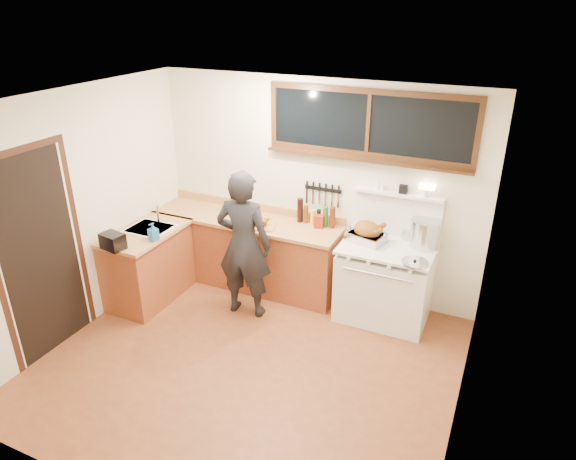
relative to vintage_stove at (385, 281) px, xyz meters
The scene contains 20 objects.
ground_plane 1.79m from the vintage_stove, 125.35° to the right, with size 4.00×3.50×0.02m, color brown.
room_shell 2.10m from the vintage_stove, 125.35° to the right, with size 4.10×3.60×2.65m.
counter_back 1.80m from the vintage_stove, behind, with size 2.44×0.64×1.00m.
counter_left 2.81m from the vintage_stove, 163.78° to the right, with size 0.64×1.09×0.90m.
sink_unit 2.80m from the vintage_stove, 165.18° to the right, with size 0.50×0.45×0.37m.
vintage_stove is the anchor object (origin of this frame).
back_window 1.68m from the vintage_stove, 142.41° to the left, with size 2.32×0.13×0.77m.
left_doorway 3.63m from the vintage_stove, 146.76° to the right, with size 0.02×1.04×2.17m.
knife_strip 1.27m from the vintage_stove, 160.45° to the left, with size 0.46×0.03×0.28m.
man 1.64m from the vintage_stove, 158.91° to the right, with size 0.68×0.49×1.74m.
soap_bottle 2.66m from the vintage_stove, 158.82° to the right, with size 0.12×0.12×0.21m.
toaster 3.04m from the vintage_stove, 154.46° to the right, with size 0.28×0.21×0.18m.
cutting_board 1.60m from the vintage_stove, behind, with size 0.41×0.35×0.13m.
roast_turkey 0.59m from the vintage_stove, behind, with size 0.46×0.39×0.24m.
stockpot 0.71m from the vintage_stove, 26.91° to the left, with size 0.34×0.34×0.31m.
saucepan 0.59m from the vintage_stove, 63.23° to the left, with size 0.17×0.28×0.11m.
pot_lid 0.63m from the vintage_stove, 37.98° to the right, with size 0.35×0.35×0.04m.
coffee_tin 1.03m from the vintage_stove, behind, with size 0.12×0.10×0.16m.
pitcher 1.28m from the vintage_stove, 166.69° to the left, with size 0.11×0.11×0.16m.
bottle_cluster 1.12m from the vintage_stove, 167.01° to the left, with size 0.48×0.07×0.30m.
Camera 1 is at (2.10, -3.62, 3.40)m, focal length 32.00 mm.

